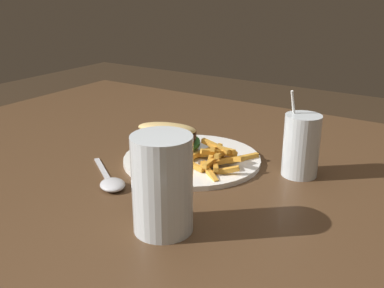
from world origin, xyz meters
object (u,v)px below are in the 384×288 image
(meal_plate_near, at_px, (182,148))
(beer_glass, at_px, (162,187))
(juice_glass, at_px, (301,148))
(spoon, at_px, (112,183))

(meal_plate_near, distance_m, beer_glass, 0.28)
(beer_glass, xyz_separation_m, juice_glass, (-0.10, -0.31, -0.02))
(meal_plate_near, relative_size, spoon, 1.74)
(juice_glass, bearing_deg, beer_glass, 71.90)
(spoon, bearing_deg, beer_glass, 12.87)
(juice_glass, height_order, spoon, juice_glass)
(meal_plate_near, xyz_separation_m, juice_glass, (-0.23, -0.06, 0.03))
(meal_plate_near, height_order, juice_glass, juice_glass)
(beer_glass, bearing_deg, meal_plate_near, -61.56)
(meal_plate_near, bearing_deg, spoon, 79.32)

